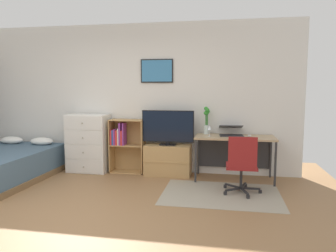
% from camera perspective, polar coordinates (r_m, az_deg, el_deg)
% --- Properties ---
extents(ground_plane, '(7.20, 7.20, 0.00)m').
position_cam_1_polar(ground_plane, '(3.98, -17.25, -16.14)').
color(ground_plane, '#936B44').
extents(wall_back_with_posters, '(6.12, 0.09, 2.70)m').
position_cam_1_polar(wall_back_with_posters, '(5.93, -6.74, 5.01)').
color(wall_back_with_posters, silver).
rests_on(wall_back_with_posters, ground_plane).
extents(area_rug, '(1.70, 1.20, 0.01)m').
position_cam_1_polar(area_rug, '(4.76, 9.54, -12.02)').
color(area_rug, '#9E937F').
rests_on(area_rug, ground_plane).
extents(bed, '(1.48, 1.95, 0.62)m').
position_cam_1_polar(bed, '(6.07, -27.84, -6.19)').
color(bed, brown).
rests_on(bed, ground_plane).
extents(dresser, '(0.73, 0.46, 1.06)m').
position_cam_1_polar(dresser, '(6.02, -14.20, -3.01)').
color(dresser, white).
rests_on(dresser, ground_plane).
extents(bookshelf, '(0.62, 0.30, 0.97)m').
position_cam_1_polar(bookshelf, '(5.83, -7.81, -2.96)').
color(bookshelf, tan).
rests_on(bookshelf, ground_plane).
extents(tv_stand, '(0.81, 0.41, 0.54)m').
position_cam_1_polar(tv_stand, '(5.63, -0.00, -6.14)').
color(tv_stand, tan).
rests_on(tv_stand, ground_plane).
extents(television, '(0.92, 0.16, 0.61)m').
position_cam_1_polar(television, '(5.51, -0.04, -0.32)').
color(television, black).
rests_on(television, tv_stand).
extents(desk, '(1.31, 0.60, 0.74)m').
position_cam_1_polar(desk, '(5.47, 11.90, -3.11)').
color(desk, tan).
rests_on(desk, ground_plane).
extents(office_chair, '(0.56, 0.58, 0.86)m').
position_cam_1_polar(office_chair, '(4.69, 13.18, -6.61)').
color(office_chair, '#232326').
rests_on(office_chair, ground_plane).
extents(laptop, '(0.42, 0.45, 0.17)m').
position_cam_1_polar(laptop, '(5.48, 11.32, -0.94)').
color(laptop, '#333338').
rests_on(laptop, desk).
extents(computer_mouse, '(0.06, 0.10, 0.03)m').
position_cam_1_polar(computer_mouse, '(5.39, 14.50, -1.70)').
color(computer_mouse, silver).
rests_on(computer_mouse, desk).
extents(bamboo_vase, '(0.10, 0.10, 0.48)m').
position_cam_1_polar(bamboo_vase, '(5.53, 6.99, 1.21)').
color(bamboo_vase, silver).
rests_on(bamboo_vase, desk).
extents(wine_glass, '(0.07, 0.07, 0.18)m').
position_cam_1_polar(wine_glass, '(5.30, 7.50, -0.39)').
color(wine_glass, silver).
rests_on(wine_glass, desk).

